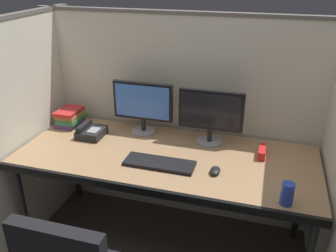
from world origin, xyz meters
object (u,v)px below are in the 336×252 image
Objects in this scene: desk at (165,162)px; soda_can at (287,194)px; monitor_left at (143,104)px; keyboard_main at (160,163)px; computer_mouse at (215,171)px; red_stapler at (262,152)px; book_stack at (70,117)px; desk_phone at (91,132)px; monitor_right at (211,113)px.

soda_can is at bearing -22.35° from desk.
monitor_left is 1.16m from soda_can.
computer_mouse reaches higher than keyboard_main.
soda_can reaches higher than desk.
keyboard_main is 0.66m from red_stapler.
monitor_left reaches higher than red_stapler.
red_stapler is (0.59, 0.29, 0.02)m from keyboard_main.
keyboard_main is at bearing -24.26° from book_stack.
keyboard_main is 0.34m from computer_mouse.
red_stapler is at bearing 49.04° from computer_mouse.
computer_mouse is 0.64× the size of red_stapler.
computer_mouse is at bearing 0.70° from keyboard_main.
computer_mouse is at bearing 154.82° from soda_can.
keyboard_main is (0.00, -0.12, 0.06)m from desk.
monitor_left is 0.42m from desk_phone.
soda_can is at bearing -48.28° from monitor_right.
computer_mouse is (0.10, -0.37, -0.20)m from monitor_right.
book_stack reaches higher than computer_mouse.
computer_mouse is 0.44× the size of book_stack.
book_stack reaches higher than desk.
book_stack is (-0.82, 0.25, 0.11)m from desk.
red_stapler is (0.25, 0.29, 0.01)m from computer_mouse.
monitor_left is 2.87× the size of red_stapler.
desk is 0.44m from monitor_right.
desk is at bearing -163.80° from red_stapler.
soda_can reaches higher than computer_mouse.
soda_can is (1.32, -0.42, 0.03)m from desk_phone.
monitor_right reaches higher than desk.
keyboard_main is at bearing -22.12° from desk_phone.
monitor_left is 0.60m from book_stack.
red_stapler is at bearing 16.20° from desk.
monitor_left is 1.00× the size of monitor_right.
monitor_left is 3.52× the size of soda_can.
soda_can is at bearing -13.91° from keyboard_main.
red_stapler is (1.17, 0.05, -0.01)m from desk_phone.
desk_phone is 1.18m from red_stapler.
monitor_right reaches higher than soda_can.
monitor_left reaches higher than computer_mouse.
desk is 0.62m from red_stapler.
desk_phone is at bearing 165.78° from computer_mouse.
book_stack is at bearing 160.44° from soda_can.
keyboard_main is at bearing -179.30° from computer_mouse.
keyboard_main is at bearing -89.14° from desk.
soda_can is (0.73, -0.18, 0.05)m from keyboard_main.
red_stapler reaches higher than keyboard_main.
computer_mouse is at bearing -74.51° from monitor_right.
book_stack is 1.15× the size of desk_phone.
monitor_right reaches higher than keyboard_main.
monitor_left is 0.87m from red_stapler.
soda_can is (0.73, -0.30, 0.11)m from desk.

